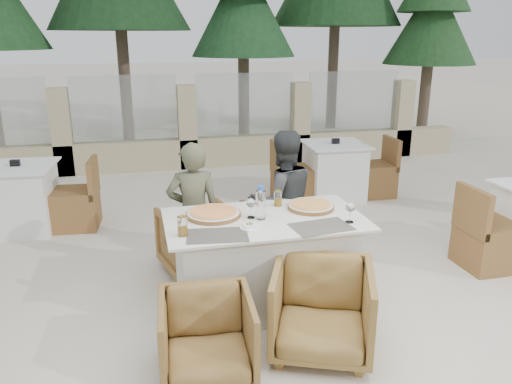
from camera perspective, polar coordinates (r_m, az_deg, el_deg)
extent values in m
plane|color=beige|center=(4.28, -0.43, -13.05)|extent=(80.00, 80.00, 0.00)
cube|color=beige|center=(17.75, -10.98, 10.12)|extent=(30.00, 16.00, 0.01)
cone|color=#214D26|center=(11.05, -1.48, 19.13)|extent=(2.20, 2.20, 5.00)
cone|color=#224C23|center=(11.92, 19.37, 16.88)|extent=(1.98, 1.98, 4.50)
cube|color=#504B44|center=(3.69, -4.44, -4.95)|extent=(0.48, 0.35, 0.00)
cube|color=#57534B|center=(3.87, 7.47, -3.96)|extent=(0.48, 0.35, 0.00)
cylinder|color=#EE5A20|center=(4.07, -4.89, -2.39)|extent=(0.55, 0.55, 0.06)
cylinder|color=#D1651C|center=(4.25, 6.27, -1.58)|extent=(0.50, 0.50, 0.05)
cylinder|color=#B0C9E7|center=(3.96, 0.53, -1.21)|extent=(0.08, 0.08, 0.28)
cylinder|color=orange|center=(3.69, -8.39, -3.87)|extent=(0.10, 0.10, 0.15)
cylinder|color=gold|center=(4.29, 2.52, -0.73)|extent=(0.08, 0.08, 0.13)
imported|color=olive|center=(4.78, -6.48, -5.57)|extent=(0.82, 0.83, 0.63)
imported|color=brown|center=(4.98, 3.07, -4.60)|extent=(0.78, 0.79, 0.62)
imported|color=brown|center=(3.42, -5.61, -16.22)|extent=(0.65, 0.67, 0.57)
imported|color=olive|center=(3.65, 7.50, -13.20)|extent=(0.91, 0.92, 0.65)
imported|color=#53543D|center=(4.51, -7.13, -2.44)|extent=(0.50, 0.34, 1.30)
imported|color=#343639|center=(4.69, 3.03, -1.14)|extent=(0.70, 0.56, 1.36)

